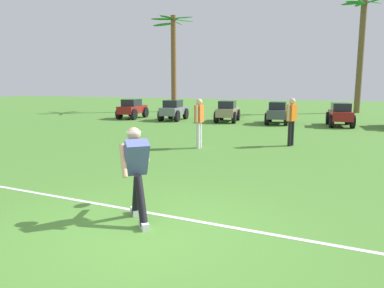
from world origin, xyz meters
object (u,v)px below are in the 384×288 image
object	(u,v)px
frisbee_thrower	(136,169)
frisbee_in_flight	(138,159)
teammate_near_sideline	(199,118)
parked_car_slot_d	(278,112)
parked_car_slot_e	(340,114)
palm_tree_far_left	(174,56)
teammate_midfield	(292,117)
palm_tree_left_of_centre	(361,48)
parked_car_slot_a	(132,108)
parked_car_slot_b	(173,110)
parked_car_slot_c	(227,111)

from	to	relation	value
frisbee_thrower	frisbee_in_flight	distance (m)	0.83
teammate_near_sideline	parked_car_slot_d	world-z (taller)	teammate_near_sideline
parked_car_slot_e	palm_tree_far_left	xyz separation A→B (m)	(-10.72, 5.59, 3.29)
teammate_midfield	parked_car_slot_d	xyz separation A→B (m)	(-1.17, 6.53, -0.38)
teammate_near_sideline	palm_tree_left_of_centre	xyz separation A→B (m)	(5.82, 16.38, 3.33)
parked_car_slot_a	palm_tree_left_of_centre	size ratio (longest dim) A/B	0.30
frisbee_thrower	parked_car_slot_a	bearing A→B (deg)	118.45
teammate_midfield	palm_tree_far_left	size ratio (longest dim) A/B	0.24
teammate_near_sideline	parked_car_slot_b	world-z (taller)	teammate_near_sideline
frisbee_thrower	parked_car_slot_b	distance (m)	14.92
teammate_midfield	palm_tree_left_of_centre	world-z (taller)	palm_tree_left_of_centre
frisbee_in_flight	palm_tree_left_of_centre	size ratio (longest dim) A/B	0.05
teammate_near_sideline	palm_tree_far_left	bearing A→B (deg)	115.04
parked_car_slot_c	parked_car_slot_e	xyz separation A→B (m)	(5.50, -0.16, 0.00)
frisbee_in_flight	palm_tree_far_left	distance (m)	20.37
frisbee_thrower	frisbee_in_flight	world-z (taller)	frisbee_thrower
parked_car_slot_c	teammate_midfield	bearing A→B (deg)	-60.33
frisbee_thrower	parked_car_slot_a	distance (m)	16.13
palm_tree_far_left	teammate_midfield	bearing A→B (deg)	-53.29
parked_car_slot_b	palm_tree_far_left	size ratio (longest dim) A/B	0.34
parked_car_slot_a	parked_car_slot_d	world-z (taller)	same
teammate_midfield	palm_tree_left_of_centre	bearing A→B (deg)	78.28
frisbee_thrower	parked_car_slot_b	xyz separation A→B (m)	(-5.08, 14.02, -0.23)
parked_car_slot_a	frisbee_in_flight	bearing A→B (deg)	-61.42
parked_car_slot_a	parked_car_slot_c	bearing A→B (deg)	0.31
frisbee_in_flight	parked_car_slot_d	bearing A→B (deg)	86.33
parked_car_slot_d	palm_tree_far_left	xyz separation A→B (m)	(-7.81, 5.52, 3.29)
palm_tree_left_of_centre	parked_car_slot_a	bearing A→B (deg)	-145.97
parked_car_slot_a	parked_car_slot_e	world-z (taller)	same
parked_car_slot_c	palm_tree_far_left	distance (m)	8.21
parked_car_slot_c	parked_car_slot_d	world-z (taller)	same
parked_car_slot_a	parked_car_slot_c	world-z (taller)	same
parked_car_slot_a	palm_tree_left_of_centre	bearing A→B (deg)	34.03
frisbee_thrower	palm_tree_far_left	xyz separation A→B (m)	(-7.32, 19.64, 3.06)
teammate_midfield	parked_car_slot_e	world-z (taller)	teammate_midfield
palm_tree_left_of_centre	teammate_midfield	bearing A→B (deg)	-101.72
frisbee_in_flight	parked_car_slot_a	distance (m)	15.31
teammate_near_sideline	parked_car_slot_a	world-z (taller)	teammate_near_sideline
parked_car_slot_a	parked_car_slot_c	distance (m)	5.58
parked_car_slot_b	parked_car_slot_c	bearing A→B (deg)	3.62
palm_tree_far_left	palm_tree_left_of_centre	xyz separation A→B (m)	(12.09, 2.95, 0.42)
frisbee_in_flight	palm_tree_far_left	xyz separation A→B (m)	(-6.96, 18.90, 3.08)
teammate_near_sideline	parked_car_slot_d	size ratio (longest dim) A/B	0.70
frisbee_in_flight	teammate_midfield	xyz separation A→B (m)	(2.03, 6.85, 0.16)
teammate_near_sideline	teammate_midfield	xyz separation A→B (m)	(2.71, 1.38, 0.00)
palm_tree_far_left	parked_car_slot_b	bearing A→B (deg)	-68.28
frisbee_in_flight	parked_car_slot_a	bearing A→B (deg)	118.58
parked_car_slot_e	palm_tree_far_left	world-z (taller)	palm_tree_far_left
parked_car_slot_b	teammate_near_sideline	bearing A→B (deg)	-62.68
palm_tree_far_left	palm_tree_left_of_centre	world-z (taller)	palm_tree_left_of_centre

